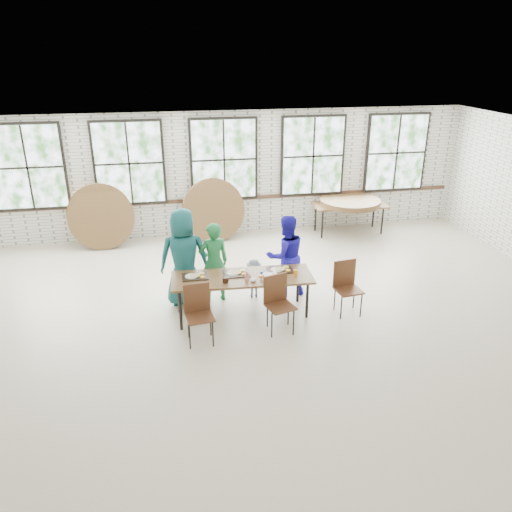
{
  "coord_description": "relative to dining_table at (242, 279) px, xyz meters",
  "views": [
    {
      "loc": [
        -1.49,
        -7.31,
        4.36
      ],
      "look_at": [
        0.0,
        0.4,
        1.05
      ],
      "focal_mm": 35.0,
      "sensor_mm": 36.0,
      "label": 1
    }
  ],
  "objects": [
    {
      "name": "adult_teal",
      "position": [
        -0.94,
        0.65,
        0.21
      ],
      "size": [
        0.91,
        0.62,
        1.79
      ],
      "primitive_type": "imported",
      "rotation": [
        0.0,
        0.0,
        3.08
      ],
      "color": "#1B665E",
      "rests_on": "ground"
    },
    {
      "name": "toddler",
      "position": [
        0.33,
        0.65,
        -0.31
      ],
      "size": [
        0.5,
        0.3,
        0.75
      ],
      "primitive_type": "imported",
      "rotation": [
        0.0,
        0.0,
        3.1
      ],
      "color": "#14203E",
      "rests_on": "ground"
    },
    {
      "name": "round_tops_stacked",
      "position": [
        3.32,
        3.66,
        0.12
      ],
      "size": [
        1.5,
        1.5,
        0.13
      ],
      "color": "brown",
      "rests_on": "storage_table"
    },
    {
      "name": "chair_spare",
      "position": [
        1.81,
        -0.2,
        -0.13
      ],
      "size": [
        0.47,
        0.46,
        0.95
      ],
      "rotation": [
        0.0,
        0.0,
        0.14
      ],
      "color": "#522F1B",
      "rests_on": "ground"
    },
    {
      "name": "adult_green",
      "position": [
        -0.41,
        0.65,
        0.07
      ],
      "size": [
        0.6,
        0.44,
        1.51
      ],
      "primitive_type": "imported",
      "rotation": [
        0.0,
        0.0,
        3.29
      ],
      "color": "#1F743A",
      "rests_on": "ground"
    },
    {
      "name": "round_tops_leaning",
      "position": [
        -1.36,
        3.84,
        0.05
      ],
      "size": [
        4.12,
        0.51,
        1.5
      ],
      "color": "brown",
      "rests_on": "ground"
    },
    {
      "name": "adult_blue",
      "position": [
        0.93,
        0.65,
        0.09
      ],
      "size": [
        0.84,
        0.69,
        1.56
      ],
      "primitive_type": "imported",
      "rotation": [
        0.0,
        0.0,
        3.28
      ],
      "color": "#211ABB",
      "rests_on": "ground"
    },
    {
      "name": "chair_near_left",
      "position": [
        -0.81,
        -0.65,
        -0.13
      ],
      "size": [
        0.46,
        0.45,
        0.95
      ],
      "rotation": [
        0.0,
        0.0,
        0.12
      ],
      "color": "#522F1B",
      "rests_on": "ground"
    },
    {
      "name": "room",
      "position": [
        0.27,
        4.16,
        1.14
      ],
      "size": [
        12.0,
        12.0,
        12.0
      ],
      "color": "beige",
      "rests_on": "ground"
    },
    {
      "name": "storage_table",
      "position": [
        3.32,
        3.66,
        -0.0
      ],
      "size": [
        1.83,
        0.83,
        0.74
      ],
      "rotation": [
        0.0,
        0.0,
        -0.04
      ],
      "color": "brown",
      "rests_on": "ground"
    },
    {
      "name": "dining_table",
      "position": [
        0.0,
        0.0,
        0.0
      ],
      "size": [
        2.44,
        0.92,
        0.74
      ],
      "rotation": [
        0.0,
        0.0,
        -0.05
      ],
      "color": "brown",
      "rests_on": "ground"
    },
    {
      "name": "chair_near_right",
      "position": [
        0.5,
        -0.56,
        -0.13
      ],
      "size": [
        0.51,
        0.5,
        0.95
      ],
      "rotation": [
        0.0,
        0.0,
        0.27
      ],
      "color": "#522F1B",
      "rests_on": "ground"
    },
    {
      "name": "tabletop_clutter",
      "position": [
        0.11,
        -0.0,
        0.08
      ],
      "size": [
        1.94,
        0.57,
        0.11
      ],
      "color": "black",
      "rests_on": "dining_table"
    }
  ]
}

